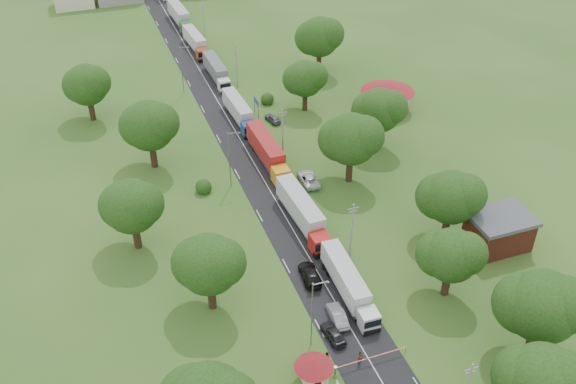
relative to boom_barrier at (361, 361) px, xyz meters
name	(u,v)px	position (x,y,z in m)	size (l,w,h in m)	color
ground	(296,234)	(1.36, 25.00, -0.89)	(260.00, 260.00, 0.00)	#2C561C
road	(254,164)	(1.36, 45.00, -0.89)	(8.00, 200.00, 0.04)	black
boom_barrier	(361,361)	(0.00, 0.00, 0.00)	(9.22, 0.35, 1.18)	slate
guard_booth	(314,368)	(-5.84, 0.00, 1.27)	(4.40, 4.40, 3.45)	beige
info_sign	(256,104)	(6.56, 60.00, 2.11)	(0.12, 3.10, 4.10)	slate
pole_1	(352,230)	(6.86, 18.00, 3.79)	(1.60, 0.24, 9.00)	gray
pole_2	(283,131)	(6.86, 46.00, 3.79)	(1.60, 0.24, 9.00)	gray
pole_3	(236,66)	(6.86, 74.00, 3.79)	(1.60, 0.24, 9.00)	gray
pole_4	(203,19)	(6.86, 102.00, 3.79)	(1.60, 0.24, 9.00)	gray
lamp_0	(313,311)	(-3.99, 5.00, 4.66)	(2.03, 0.22, 10.00)	slate
lamp_1	(230,157)	(-3.99, 40.00, 4.66)	(2.03, 0.22, 10.00)	slate
lamp_2	(182,68)	(-3.99, 75.00, 4.66)	(2.03, 0.22, 10.00)	slate
tree_0	(542,380)	(13.35, -12.84, 6.33)	(8.80, 8.80, 11.07)	#382616
tree_1	(542,305)	(19.34, -4.83, 6.96)	(9.60, 9.60, 12.05)	#382616
tree_2	(451,255)	(15.35, 7.14, 5.70)	(8.00, 8.00, 10.10)	#382616
tree_3	(451,197)	(21.35, 17.16, 6.33)	(8.80, 8.80, 11.07)	#382616
tree_4	(351,139)	(14.34, 35.17, 6.96)	(9.60, 9.60, 12.05)	#382616
tree_5	(379,110)	(23.35, 43.16, 6.33)	(8.80, 8.80, 11.07)	#382616
tree_6	(305,78)	(16.35, 60.14, 5.70)	(8.00, 8.00, 10.10)	#382616
tree_7	(319,37)	(25.34, 75.17, 6.96)	(9.60, 9.60, 12.05)	#382616
tree_10	(208,264)	(-13.65, 15.16, 6.33)	(8.80, 8.80, 11.07)	#382616
tree_11	(131,206)	(-20.65, 30.16, 6.33)	(8.80, 8.80, 11.07)	#382616
tree_12	(149,125)	(-14.66, 50.17, 6.96)	(9.60, 9.60, 12.05)	#382616
tree_13	(86,84)	(-22.65, 70.16, 6.33)	(8.80, 8.80, 11.07)	#382616
house_brick	(499,231)	(27.36, 13.00, 1.76)	(8.60, 6.60, 5.20)	maroon
house_cream	(388,92)	(31.36, 55.00, 2.75)	(10.08, 10.08, 5.80)	beige
truck_0	(348,283)	(3.36, 11.11, 1.19)	(2.79, 14.20, 3.93)	silver
truck_1	(303,212)	(3.14, 26.81, 1.40)	(3.24, 15.59, 4.31)	#AB1913
truck_2	(267,151)	(3.61, 44.56, 1.41)	(2.92, 15.64, 4.33)	orange
truck_3	(239,111)	(3.18, 60.13, 1.18)	(2.84, 14.12, 3.91)	navy
truck_4	(216,71)	(3.74, 78.71, 1.16)	(2.64, 13.99, 3.87)	silver
truck_5	(196,42)	(3.19, 95.32, 1.17)	(3.17, 14.11, 3.89)	#983717
truck_6	(179,15)	(3.16, 112.50, 1.38)	(3.22, 15.50, 4.28)	#235D2C
car_lane_front	(333,334)	(-1.28, 5.00, -0.16)	(1.73, 4.29, 1.46)	black
car_lane_mid	(337,316)	(0.36, 7.49, -0.11)	(1.65, 4.72, 1.56)	gray
car_lane_rear	(310,274)	(-0.10, 15.58, -0.09)	(2.25, 5.53, 1.61)	black
car_verge_near	(309,179)	(7.93, 36.56, -0.10)	(2.64, 5.72, 1.59)	silver
car_verge_far	(273,119)	(8.98, 57.63, -0.21)	(1.62, 4.02, 1.37)	#515458
pedestrian_near	(360,358)	(0.17, 0.50, -0.03)	(0.62, 0.41, 1.71)	gray
pedestrian_booth	(327,358)	(-3.44, 1.73, -0.04)	(0.83, 0.65, 1.71)	gray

